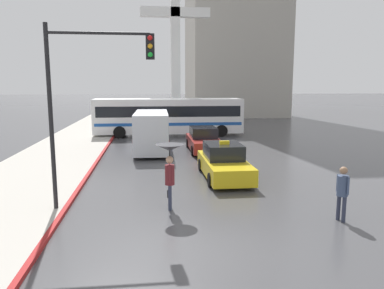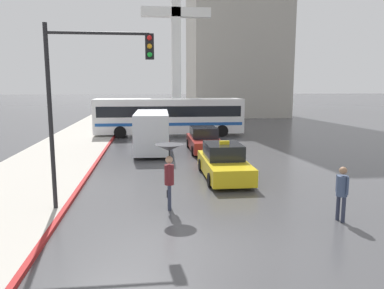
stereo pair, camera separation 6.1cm
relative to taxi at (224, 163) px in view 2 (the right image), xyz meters
name	(u,v)px [view 2 (the right image)]	position (x,y,z in m)	size (l,w,h in m)	color
ground_plane	(206,251)	(-1.93, -7.43, -0.69)	(300.00, 300.00, 0.00)	#424244
taxi	(224,163)	(0.00, 0.00, 0.00)	(1.91, 4.77, 1.70)	gold
sedan_red	(204,140)	(0.08, 6.88, -0.01)	(1.91, 4.68, 1.51)	maroon
ambulance_van	(152,130)	(-3.20, 6.88, 0.69)	(2.20, 5.49, 2.50)	silver
city_bus	(169,115)	(-1.74, 14.36, 1.00)	(12.05, 2.73, 3.03)	silver
pedestrian_with_umbrella	(169,159)	(-2.68, -4.09, 1.03)	(0.95, 0.95, 2.24)	#2D3347
pedestrian_man	(342,189)	(2.55, -5.82, 0.34)	(0.43, 0.48, 1.73)	#2D3347
traffic_light	(90,84)	(-5.19, -3.93, 3.52)	(3.43, 0.38, 6.11)	black
monument_cross	(176,37)	(-0.63, 21.59, 8.06)	(6.79, 0.90, 15.44)	white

